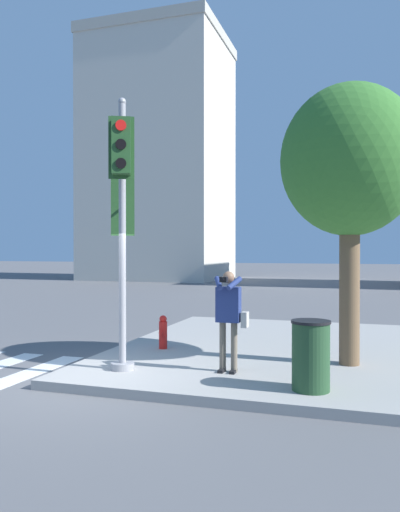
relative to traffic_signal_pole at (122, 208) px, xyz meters
name	(u,v)px	position (x,y,z in m)	size (l,w,h in m)	color
ground_plane	(76,385)	(-0.55, -0.59, -2.94)	(160.00, 160.00, 0.00)	#5B5B5E
sidewalk_corner	(312,352)	(2.95, 2.91, -2.86)	(8.00, 8.00, 0.16)	#9E9B96
traffic_signal_pole	(122,208)	(0.00, 0.00, 0.00)	(0.84, 1.34, 4.67)	#939399
person_photographer	(229,312)	(1.79, 0.39, -1.77)	(0.58, 0.54, 1.70)	black
street_tree	(350,163)	(3.71, 1.59, 0.84)	(2.47, 2.47, 5.03)	brown
fire_hydrant	(163,332)	(-0.02, 1.91, -2.44)	(0.17, 0.23, 0.70)	red
trash_bin	(311,355)	(3.21, -0.32, -2.27)	(0.58, 0.58, 1.03)	#234728
building_left	(160,158)	(-11.15, 28.73, 6.57)	(10.25, 9.09, 18.99)	beige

